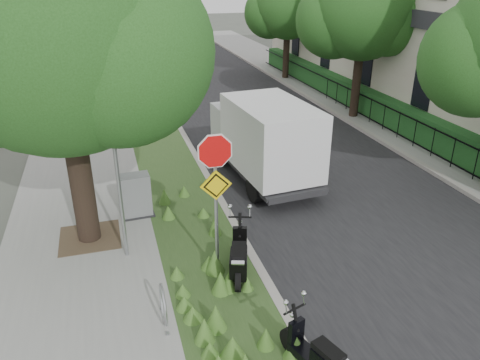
# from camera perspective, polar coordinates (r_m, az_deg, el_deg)

# --- Properties ---
(ground) EXTENTS (120.00, 120.00, 0.00)m
(ground) POSITION_cam_1_polar(r_m,az_deg,el_deg) (10.11, 6.02, -12.19)
(ground) COLOR #4C5147
(ground) RESTS_ON ground
(sidewalk_near) EXTENTS (3.50, 60.00, 0.12)m
(sidewalk_near) POSITION_cam_1_polar(r_m,az_deg,el_deg) (18.44, -18.64, 4.40)
(sidewalk_near) COLOR gray
(sidewalk_near) RESTS_ON ground
(verge) EXTENTS (2.00, 60.00, 0.12)m
(verge) POSITION_cam_1_polar(r_m,az_deg,el_deg) (18.50, -10.13, 5.40)
(verge) COLOR #2F4B20
(verge) RESTS_ON ground
(kerb_near) EXTENTS (0.20, 60.00, 0.13)m
(kerb_near) POSITION_cam_1_polar(r_m,az_deg,el_deg) (18.62, -7.07, 5.74)
(kerb_near) COLOR #9E9991
(kerb_near) RESTS_ON ground
(road) EXTENTS (7.00, 60.00, 0.01)m
(road) POSITION_cam_1_polar(r_m,az_deg,el_deg) (19.47, 3.19, 6.55)
(road) COLOR black
(road) RESTS_ON ground
(kerb_far) EXTENTS (0.20, 60.00, 0.13)m
(kerb_far) POSITION_cam_1_polar(r_m,az_deg,el_deg) (20.85, 12.38, 7.42)
(kerb_far) COLOR #9E9991
(kerb_far) RESTS_ON ground
(footpath_far) EXTENTS (3.20, 60.00, 0.12)m
(footpath_far) POSITION_cam_1_polar(r_m,az_deg,el_deg) (21.70, 16.38, 7.65)
(footpath_far) COLOR gray
(footpath_far) RESTS_ON ground
(street_tree_main) EXTENTS (6.21, 5.54, 7.66)m
(street_tree_main) POSITION_cam_1_polar(r_m,az_deg,el_deg) (10.38, -21.70, 16.18)
(street_tree_main) COLOR black
(street_tree_main) RESTS_ON ground
(bare_post) EXTENTS (0.08, 0.08, 4.00)m
(bare_post) POSITION_cam_1_polar(r_m,az_deg,el_deg) (10.01, -14.71, 0.76)
(bare_post) COLOR #A5A8AD
(bare_post) RESTS_ON ground
(bike_hoop) EXTENTS (0.06, 0.78, 0.77)m
(bike_hoop) POSITION_cam_1_polar(r_m,az_deg,el_deg) (8.80, -9.34, -14.76)
(bike_hoop) COLOR #A5A8AD
(bike_hoop) RESTS_ON ground
(sign_assembly) EXTENTS (0.94, 0.08, 3.22)m
(sign_assembly) POSITION_cam_1_polar(r_m,az_deg,el_deg) (9.02, -3.00, 0.30)
(sign_assembly) COLOR #A5A8AD
(sign_assembly) RESTS_ON ground
(fence_far) EXTENTS (0.04, 24.00, 1.00)m
(fence_far) POSITION_cam_1_polar(r_m,az_deg,el_deg) (21.02, 14.23, 9.09)
(fence_far) COLOR black
(fence_far) RESTS_ON ground
(hedge_far) EXTENTS (1.00, 24.00, 1.10)m
(hedge_far) POSITION_cam_1_polar(r_m,az_deg,el_deg) (21.38, 15.88, 9.17)
(hedge_far) COLOR #18431B
(hedge_far) RESTS_ON footpath_far
(terrace_houses) EXTENTS (7.40, 26.40, 8.20)m
(terrace_houses) POSITION_cam_1_polar(r_m,az_deg,el_deg) (22.91, 25.00, 17.79)
(terrace_houses) COLOR beige
(terrace_houses) RESTS_ON ground
(far_tree_b) EXTENTS (4.83, 4.31, 6.56)m
(far_tree_b) POSITION_cam_1_polar(r_m,az_deg,el_deg) (20.30, 14.62, 19.19)
(far_tree_b) COLOR black
(far_tree_b) RESTS_ON ground
(far_tree_c) EXTENTS (4.37, 3.89, 5.93)m
(far_tree_c) POSITION_cam_1_polar(r_m,az_deg,el_deg) (27.51, 5.72, 20.18)
(far_tree_c) COLOR black
(far_tree_c) RESTS_ON ground
(scooter_near) EXTENTS (0.70, 1.64, 0.81)m
(scooter_near) POSITION_cam_1_polar(r_m,az_deg,el_deg) (9.74, -0.14, -9.93)
(scooter_near) COLOR black
(scooter_near) RESTS_ON ground
(box_truck) EXTENTS (2.24, 4.89, 2.15)m
(box_truck) POSITION_cam_1_polar(r_m,az_deg,el_deg) (14.03, 2.99, 5.32)
(box_truck) COLOR #262628
(box_truck) RESTS_ON ground
(utility_cabinet) EXTENTS (0.87, 0.61, 1.13)m
(utility_cabinet) POSITION_cam_1_polar(r_m,az_deg,el_deg) (12.30, -12.59, -1.93)
(utility_cabinet) COLOR #262628
(utility_cabinet) RESTS_ON ground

